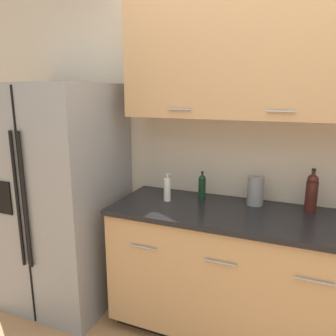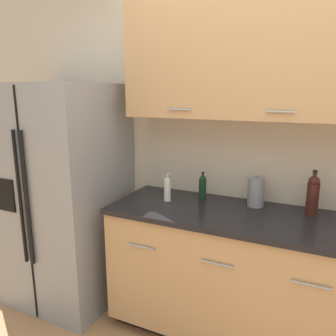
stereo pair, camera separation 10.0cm
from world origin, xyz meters
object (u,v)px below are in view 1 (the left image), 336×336
at_px(wine_bottle, 312,192).
at_px(soap_dispenser, 167,189).
at_px(refrigerator, 62,197).
at_px(oil_bottle, 202,186).
at_px(steel_canister, 255,191).

distance_m(wine_bottle, soap_dispenser, 0.97).
relative_size(refrigerator, wine_bottle, 6.04).
height_order(soap_dispenser, oil_bottle, oil_bottle).
xyz_separation_m(soap_dispenser, oil_bottle, (0.22, 0.13, 0.01)).
height_order(wine_bottle, oil_bottle, wine_bottle).
height_order(refrigerator, steel_canister, refrigerator).
bearing_deg(steel_canister, oil_bottle, -175.68).
height_order(wine_bottle, steel_canister, wine_bottle).
bearing_deg(wine_bottle, soap_dispenser, -170.90).
bearing_deg(soap_dispenser, wine_bottle, 9.10).
relative_size(refrigerator, oil_bottle, 8.42).
distance_m(oil_bottle, steel_canister, 0.38).
bearing_deg(oil_bottle, steel_canister, 4.32).
xyz_separation_m(soap_dispenser, steel_canister, (0.60, 0.16, 0.02)).
xyz_separation_m(wine_bottle, oil_bottle, (-0.73, -0.02, -0.04)).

